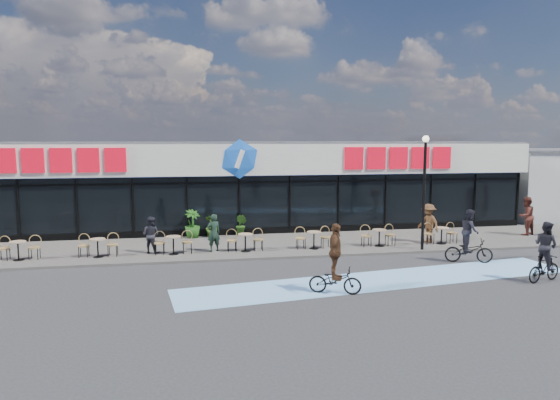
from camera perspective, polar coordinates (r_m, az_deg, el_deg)
name	(u,v)px	position (r m, az deg, el deg)	size (l,w,h in m)	color
ground	(259,274)	(17.80, -2.46, -8.45)	(120.00, 120.00, 0.00)	#28282B
sidewalk	(245,246)	(22.13, -4.01, -5.27)	(44.00, 5.00, 0.10)	#58534E
bike_lane	(382,280)	(17.38, 11.58, -8.95)	(14.00, 2.20, 0.01)	#74A9DC
building	(234,184)	(27.14, -5.26, 1.86)	(30.60, 6.57, 4.75)	black
neighbour_building	(555,182)	(36.19, 28.96, 1.85)	(9.20, 7.20, 4.11)	silver
lamp_post	(424,182)	(21.61, 16.16, 2.00)	(0.28, 0.28, 4.78)	black
bistro_set_1	(19,248)	(21.79, -27.68, -4.89)	(1.54, 0.62, 0.90)	tan
bistro_set_2	(98,245)	(21.08, -20.07, -4.89)	(1.54, 0.62, 0.90)	tan
bistro_set_3	(173,243)	(20.77, -12.08, -4.79)	(1.54, 0.62, 0.90)	tan
bistro_set_4	(245,240)	(20.86, -4.01, -4.60)	(1.54, 0.62, 0.90)	tan
bistro_set_5	(313,238)	(21.36, 3.83, -4.33)	(1.54, 0.62, 0.90)	tan
bistro_set_6	(378,235)	(22.23, 11.19, -4.00)	(1.54, 0.62, 0.90)	tan
bistro_set_7	(441,233)	(23.44, 17.88, -3.64)	(1.54, 0.62, 0.90)	tan
potted_plant_left	(192,224)	(23.93, -9.99, -2.69)	(0.75, 0.75, 1.33)	#1E4C15
potted_plant_mid	(212,226)	(24.05, -7.83, -2.96)	(0.58, 0.58, 1.04)	#294814
potted_plant_right	(241,225)	(24.20, -4.44, -2.86)	(0.57, 0.46, 1.03)	#224714
patron_left	(214,233)	(20.85, -7.60, -3.73)	(0.57, 0.38, 1.57)	black
patron_right	(151,235)	(21.07, -14.54, -3.87)	(0.73, 0.57, 1.51)	black
pedestrian_a	(428,223)	(23.41, 16.60, -2.56)	(1.14, 0.65, 1.76)	#4C301B
pedestrian_c	(526,216)	(27.01, 26.30, -1.64)	(0.91, 0.71, 1.86)	#4D221B
cyclist_a	(545,256)	(18.81, 28.03, -5.64)	(1.58, 0.92, 2.04)	black
cyclist_b	(469,242)	(20.54, 20.80, -4.49)	(1.89, 1.17, 2.08)	black
cyclist_c	(335,266)	(15.47, 6.33, -7.51)	(1.70, 1.11, 2.20)	black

